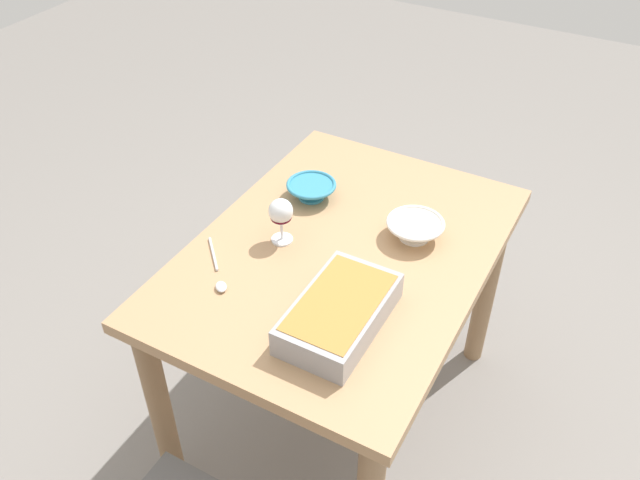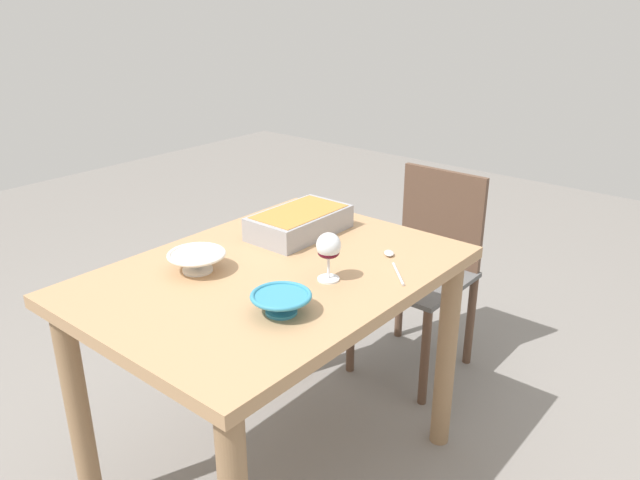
{
  "view_description": "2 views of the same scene",
  "coord_description": "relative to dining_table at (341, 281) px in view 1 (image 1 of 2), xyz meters",
  "views": [
    {
      "loc": [
        1.33,
        0.66,
        2.01
      ],
      "look_at": [
        0.03,
        -0.05,
        0.81
      ],
      "focal_mm": 37.31,
      "sensor_mm": 36.0,
      "label": 1
    },
    {
      "loc": [
        -1.21,
        -1.18,
        1.54
      ],
      "look_at": [
        0.09,
        -0.11,
        0.86
      ],
      "focal_mm": 34.76,
      "sensor_mm": 36.0,
      "label": 2
    }
  ],
  "objects": [
    {
      "name": "wine_glass",
      "position": [
        0.05,
        -0.17,
        0.22
      ],
      "size": [
        0.07,
        0.07,
        0.14
      ],
      "color": "white",
      "rests_on": "dining_table"
    },
    {
      "name": "small_bowl",
      "position": [
        -0.18,
        -0.21,
        0.16
      ],
      "size": [
        0.16,
        0.16,
        0.06
      ],
      "color": "teal",
      "rests_on": "dining_table"
    },
    {
      "name": "ground_plane",
      "position": [
        0.0,
        0.0,
        -0.64
      ],
      "size": [
        8.0,
        8.0,
        0.0
      ],
      "primitive_type": "plane",
      "color": "gray"
    },
    {
      "name": "casserole_dish",
      "position": [
        0.27,
        0.13,
        0.17
      ],
      "size": [
        0.35,
        0.2,
        0.08
      ],
      "color": "#99999E",
      "rests_on": "dining_table"
    },
    {
      "name": "mixing_bowl",
      "position": [
        -0.15,
        0.16,
        0.16
      ],
      "size": [
        0.17,
        0.17,
        0.06
      ],
      "color": "white",
      "rests_on": "dining_table"
    },
    {
      "name": "dining_table",
      "position": [
        0.0,
        0.0,
        0.0
      ],
      "size": [
        1.12,
        0.81,
        0.77
      ],
      "color": "tan",
      "rests_on": "ground_plane"
    },
    {
      "name": "serving_spoon",
      "position": [
        0.27,
        -0.24,
        0.13
      ],
      "size": [
        0.19,
        0.18,
        0.01
      ],
      "color": "silver",
      "rests_on": "dining_table"
    }
  ]
}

